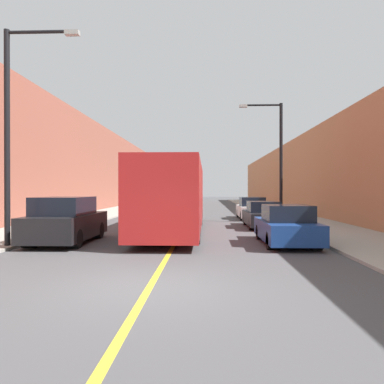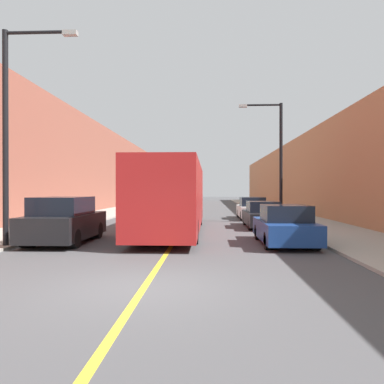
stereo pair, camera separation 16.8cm
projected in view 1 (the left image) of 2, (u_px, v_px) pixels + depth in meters
ground_plane at (150, 287)px, 7.95m from camera, size 200.00×200.00×0.00m
sidewalk_left at (122, 209)px, 38.22m from camera, size 3.82×72.00×0.10m
sidewalk_right at (268, 210)px, 37.64m from camera, size 3.82×72.00×0.10m
building_row_left at (84, 168)px, 38.34m from camera, size 4.00×72.00×8.61m
building_row_right at (308, 176)px, 37.47m from camera, size 4.00×72.00×6.83m
road_center_line at (194, 210)px, 37.93m from camera, size 0.16×72.00×0.01m
bus at (175, 196)px, 18.12m from camera, size 2.60×12.32×3.28m
parked_suv_left at (66, 221)px, 14.59m from camera, size 2.04×4.49×1.80m
car_right_near at (286, 227)px, 14.17m from camera, size 1.88×4.28×1.51m
car_right_mid at (263, 216)px, 20.52m from camera, size 1.81×4.62×1.44m
car_right_far at (252, 209)px, 26.55m from camera, size 1.86×4.65×1.55m
street_lamp_left at (14, 122)px, 13.20m from camera, size 2.69×0.24×7.63m
street_lamp_right at (277, 154)px, 23.18m from camera, size 2.69×0.24×7.33m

